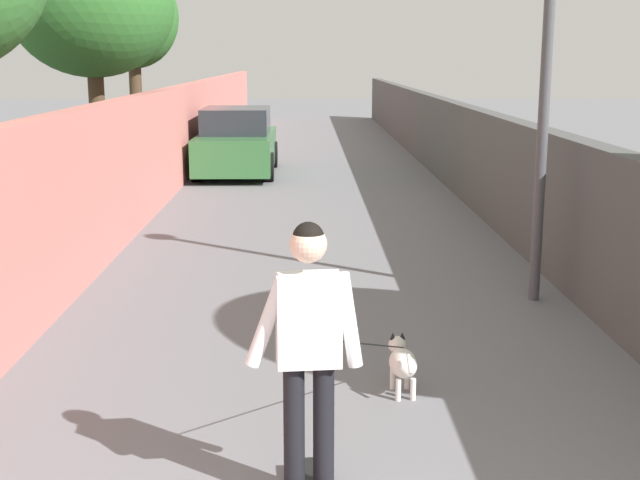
# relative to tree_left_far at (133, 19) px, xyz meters

# --- Properties ---
(ground_plane) EXTENTS (80.00, 80.00, 0.00)m
(ground_plane) POSITION_rel_tree_left_far_xyz_m (-5.00, -4.39, -3.59)
(ground_plane) COLOR slate
(wall_left) EXTENTS (48.00, 0.30, 2.07)m
(wall_left) POSITION_rel_tree_left_far_xyz_m (-7.00, -1.45, -2.56)
(wall_left) COLOR #CC726B
(wall_left) RESTS_ON ground
(fence_right) EXTENTS (48.00, 0.30, 1.77)m
(fence_right) POSITION_rel_tree_left_far_xyz_m (-7.00, -7.34, -2.71)
(fence_right) COLOR #4C4C4C
(fence_right) RESTS_ON ground
(tree_left_far) EXTENTS (2.23, 2.23, 4.88)m
(tree_left_far) POSITION_rel_tree_left_far_xyz_m (0.00, 0.00, 0.00)
(tree_left_far) COLOR #473523
(tree_left_far) RESTS_ON ground
(tree_left_distant) EXTENTS (2.87, 2.87, 4.76)m
(tree_left_distant) POSITION_rel_tree_left_far_xyz_m (-6.00, -0.48, -0.07)
(tree_left_distant) COLOR #473523
(tree_left_distant) RESTS_ON ground
(lamp_post) EXTENTS (0.36, 0.36, 4.71)m
(lamp_post) POSITION_rel_tree_left_far_xyz_m (-12.23, -6.79, -0.41)
(lamp_post) COLOR #4C4C51
(lamp_post) RESTS_ON ground
(person_skateboarder) EXTENTS (0.25, 0.71, 1.67)m
(person_skateboarder) POSITION_rel_tree_left_far_xyz_m (-16.64, -4.23, -2.53)
(person_skateboarder) COLOR black
(person_skateboarder) RESTS_ON skateboard
(dog) EXTENTS (1.99, 0.90, 1.06)m
(dog) POSITION_rel_tree_left_far_xyz_m (-14.94, -4.98, -3.32)
(dog) COLOR white
(dog) RESTS_ON ground
(car_near) EXTENTS (3.98, 1.80, 1.54)m
(car_near) POSITION_rel_tree_left_far_xyz_m (-1.60, -2.60, -2.88)
(car_near) COLOR #336B38
(car_near) RESTS_ON ground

